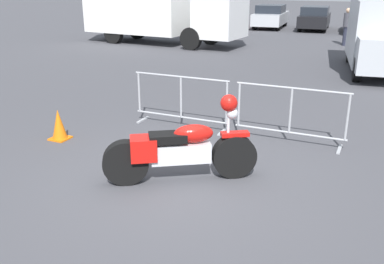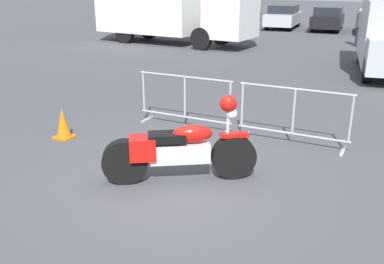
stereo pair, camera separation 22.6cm
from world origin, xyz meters
name	(u,v)px [view 2 (the right image)]	position (x,y,z in m)	size (l,w,h in m)	color
ground_plane	(177,182)	(0.00, 0.00, 0.00)	(120.00, 120.00, 0.00)	#424247
motorcycle	(180,149)	(0.01, 0.09, 0.50)	(2.05, 1.45, 1.32)	black
crowd_barrier_near	(185,101)	(-1.12, 2.37, 0.55)	(2.10, 0.45, 1.07)	#9EA0A5
crowd_barrier_far	(293,116)	(1.13, 2.37, 0.55)	(2.10, 0.45, 1.07)	#9EA0A5
box_truck	(166,8)	(-7.69, 12.90, 1.64)	(7.83, 2.76, 2.98)	white
parked_car_blue	(205,13)	(-9.89, 21.85, 0.77)	(2.22, 4.63, 1.52)	#284799
parked_car_maroon	(242,16)	(-7.20, 21.72, 0.68)	(1.96, 4.10, 1.35)	maroon
parked_car_silver	(284,16)	(-4.52, 21.96, 0.72)	(2.07, 4.31, 1.42)	#B7BABF
parked_car_black	(328,18)	(-1.83, 22.04, 0.70)	(2.02, 4.21, 1.38)	black
parked_car_white	(376,20)	(0.85, 21.69, 0.72)	(2.07, 4.32, 1.42)	white
pedestrian	(360,26)	(0.64, 15.94, 0.92)	(0.37, 0.37, 1.69)	#262838
traffic_cone	(63,123)	(-2.89, 0.70, 0.29)	(0.34, 0.34, 0.59)	orange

